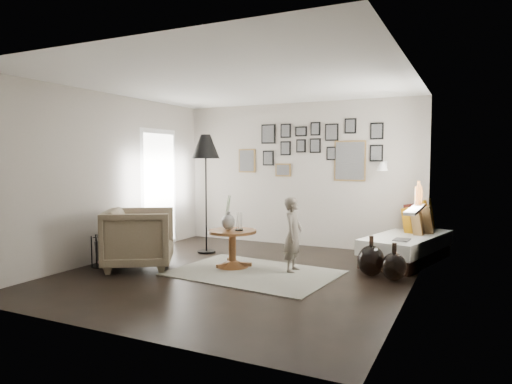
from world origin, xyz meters
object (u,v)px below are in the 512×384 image
at_px(pedestal_table, 232,250).
at_px(demijohn_small, 394,266).
at_px(vase, 228,219).
at_px(floor_lamp, 206,151).
at_px(daybed, 408,242).
at_px(demijohn_large, 371,260).
at_px(child, 293,235).
at_px(armchair, 139,238).
at_px(magazine_basket, 104,251).

distance_m(pedestal_table, demijohn_small, 2.25).
xyz_separation_m(vase, floor_lamp, (-0.83, 0.73, 1.01)).
distance_m(daybed, floor_lamp, 3.56).
height_order(demijohn_large, child, child).
distance_m(vase, daybed, 2.83).
xyz_separation_m(armchair, child, (2.09, 0.74, 0.09)).
bearing_deg(child, pedestal_table, 96.30).
distance_m(demijohn_large, demijohn_small, 0.34).
distance_m(armchair, demijohn_small, 3.56).
distance_m(floor_lamp, child, 2.24).
bearing_deg(vase, magazine_basket, -155.85).
height_order(pedestal_table, magazine_basket, pedestal_table).
bearing_deg(child, armchair, 106.64).
height_order(vase, demijohn_small, vase).
xyz_separation_m(vase, daybed, (2.32, 1.57, -0.42)).
xyz_separation_m(pedestal_table, demijohn_large, (1.92, 0.39, -0.04)).
xyz_separation_m(magazine_basket, demijohn_large, (3.68, 1.12, -0.01)).
bearing_deg(pedestal_table, child, 9.17).
distance_m(daybed, demijohn_large, 1.24).
bearing_deg(floor_lamp, demijohn_small, -8.78).
distance_m(pedestal_table, magazine_basket, 1.91).
height_order(pedestal_table, armchair, armchair).
bearing_deg(floor_lamp, armchair, -102.12).
xyz_separation_m(pedestal_table, child, (0.89, 0.14, 0.27)).
height_order(pedestal_table, demijohn_large, pedestal_table).
distance_m(daybed, demijohn_small, 1.32).
bearing_deg(demijohn_small, armchair, -165.87).
bearing_deg(daybed, pedestal_table, -130.48).
distance_m(pedestal_table, vase, 0.46).
distance_m(magazine_basket, child, 2.81).
xyz_separation_m(pedestal_table, demijohn_small, (2.24, 0.27, -0.07)).
relative_size(demijohn_large, demijohn_small, 1.10).
xyz_separation_m(vase, armchair, (-1.12, -0.62, -0.27)).
bearing_deg(demijohn_small, pedestal_table, -173.17).
height_order(floor_lamp, magazine_basket, floor_lamp).
distance_m(pedestal_table, demijohn_large, 1.96).
xyz_separation_m(floor_lamp, demijohn_large, (2.83, -0.37, -1.50)).
bearing_deg(demijohn_large, magazine_basket, -163.04).
bearing_deg(armchair, demijohn_large, -104.64).
bearing_deg(armchair, daybed, -89.77).
height_order(pedestal_table, child, child).
relative_size(pedestal_table, armchair, 0.73).
bearing_deg(floor_lamp, demijohn_large, -7.37).
distance_m(pedestal_table, armchair, 1.36).
relative_size(armchair, magazine_basket, 2.13).
height_order(floor_lamp, demijohn_large, floor_lamp).
distance_m(vase, magazine_basket, 1.90).
bearing_deg(child, magazine_basket, 105.45).
bearing_deg(daybed, floor_lamp, -151.02).
height_order(magazine_basket, child, child).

